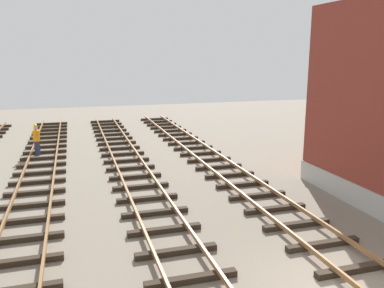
{
  "coord_description": "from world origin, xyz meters",
  "views": [
    {
      "loc": [
        -6.15,
        -7.49,
        5.8
      ],
      "look_at": [
        -0.99,
        9.7,
        1.83
      ],
      "focal_mm": 37.54,
      "sensor_mm": 36.0,
      "label": 1
    }
  ],
  "objects": [
    {
      "name": "track_near_building",
      "position": [
        1.01,
        -0.0,
        0.13
      ],
      "size": [
        2.5,
        58.32,
        0.32
      ],
      "color": "#2D2319",
      "rests_on": "ground"
    },
    {
      "name": "track_worker_foreground",
      "position": [
        -8.29,
        17.32,
        0.93
      ],
      "size": [
        0.4,
        0.4,
        1.87
      ],
      "color": "#262D4C",
      "rests_on": "ground"
    }
  ]
}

